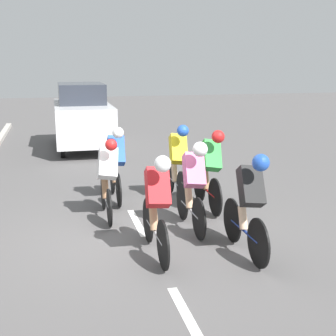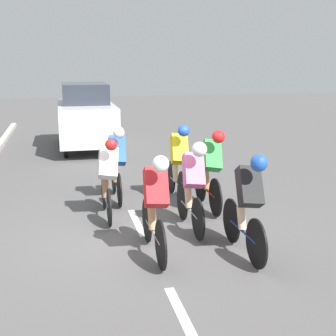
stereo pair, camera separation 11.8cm
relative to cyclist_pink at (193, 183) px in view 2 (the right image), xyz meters
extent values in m
plane|color=#565454|center=(0.84, -0.14, -0.82)|extent=(60.00, 60.00, 0.00)
cube|color=white|center=(0.84, 2.60, -0.82)|extent=(0.12, 1.40, 0.01)
cube|color=white|center=(0.84, -0.60, -0.82)|extent=(0.12, 1.40, 0.01)
cube|color=white|center=(0.84, -3.80, -0.82)|extent=(0.12, 1.40, 0.01)
cylinder|color=black|center=(0.02, -0.58, -0.48)|extent=(0.03, 0.68, 0.68)
cylinder|color=black|center=(0.02, 0.40, -0.48)|extent=(0.03, 0.68, 0.68)
cylinder|color=#B7B7BC|center=(0.02, -0.09, -0.48)|extent=(0.04, 0.99, 0.04)
cylinder|color=#B7B7BC|center=(0.02, -0.26, -0.27)|extent=(0.04, 0.04, 0.42)
cylinder|color=green|center=(0.02, -0.14, -0.38)|extent=(0.07, 0.07, 0.16)
cylinder|color=#DBAD84|center=(0.02, -0.16, -0.30)|extent=(0.12, 0.23, 0.36)
cube|color=pink|center=(-0.01, 0.01, 0.22)|extent=(0.38, 0.48, 0.60)
sphere|color=white|center=(-0.04, 0.23, 0.60)|extent=(0.24, 0.24, 0.24)
cylinder|color=black|center=(1.32, -1.52, -0.49)|extent=(0.03, 0.65, 0.65)
cylinder|color=black|center=(1.32, -0.53, -0.49)|extent=(0.03, 0.65, 0.65)
cylinder|color=#B7B7BC|center=(1.32, -1.03, -0.49)|extent=(0.04, 0.99, 0.04)
cylinder|color=#B7B7BC|center=(1.32, -1.20, -0.28)|extent=(0.04, 0.04, 0.42)
cylinder|color=white|center=(1.32, -1.08, -0.39)|extent=(0.07, 0.07, 0.16)
cylinder|color=#9E704C|center=(1.32, -1.10, -0.31)|extent=(0.12, 0.23, 0.36)
cube|color=white|center=(1.28, -0.93, 0.20)|extent=(0.40, 0.48, 0.60)
sphere|color=red|center=(1.24, -0.71, 0.56)|extent=(0.21, 0.21, 0.21)
cylinder|color=black|center=(-0.46, 0.61, -0.47)|extent=(0.03, 0.69, 0.69)
cylinder|color=black|center=(-0.46, 1.58, -0.47)|extent=(0.03, 0.69, 0.69)
cylinder|color=navy|center=(-0.46, 1.09, -0.47)|extent=(0.04, 0.97, 0.04)
cylinder|color=navy|center=(-0.46, 0.93, -0.26)|extent=(0.04, 0.04, 0.42)
cylinder|color=#1999D8|center=(-0.46, 1.04, -0.37)|extent=(0.07, 0.07, 0.16)
cylinder|color=beige|center=(-0.46, 1.02, -0.29)|extent=(0.12, 0.23, 0.36)
cube|color=black|center=(-0.49, 1.19, 0.23)|extent=(0.38, 0.49, 0.61)
sphere|color=blue|center=(-0.52, 1.41, 0.61)|extent=(0.24, 0.24, 0.24)
cylinder|color=black|center=(0.82, 0.30, -0.47)|extent=(0.03, 0.69, 0.69)
cylinder|color=black|center=(0.82, 1.33, -0.47)|extent=(0.03, 0.69, 0.69)
cylinder|color=#B7B7BC|center=(0.82, 0.82, -0.47)|extent=(0.04, 1.04, 0.04)
cylinder|color=#B7B7BC|center=(0.82, 0.63, -0.26)|extent=(0.04, 0.04, 0.42)
cylinder|color=#1999D8|center=(0.82, 0.77, -0.37)|extent=(0.07, 0.07, 0.16)
cylinder|color=tan|center=(0.82, 0.74, -0.29)|extent=(0.12, 0.23, 0.36)
cube|color=red|center=(0.80, 0.92, 0.22)|extent=(0.36, 0.48, 0.59)
sphere|color=white|center=(0.78, 1.14, 0.60)|extent=(0.23, 0.23, 0.23)
cylinder|color=black|center=(1.02, -2.57, -0.49)|extent=(0.03, 0.66, 0.66)
cylinder|color=black|center=(1.02, -1.57, -0.49)|extent=(0.03, 0.66, 0.66)
cylinder|color=black|center=(1.02, -2.07, -0.49)|extent=(0.04, 1.00, 0.04)
cylinder|color=black|center=(1.02, -2.24, -0.28)|extent=(0.04, 0.04, 0.42)
cylinder|color=#1999D8|center=(1.02, -2.12, -0.39)|extent=(0.07, 0.07, 0.16)
cylinder|color=#9E704C|center=(1.02, -2.14, -0.31)|extent=(0.12, 0.23, 0.36)
cube|color=blue|center=(1.00, -1.97, 0.22)|extent=(0.36, 0.49, 0.61)
sphere|color=white|center=(0.98, -1.75, 0.60)|extent=(0.22, 0.22, 0.22)
cylinder|color=black|center=(-0.18, -2.33, -0.48)|extent=(0.03, 0.68, 0.68)
cylinder|color=black|center=(-0.18, -1.37, -0.48)|extent=(0.03, 0.68, 0.68)
cylinder|color=#B7B7BC|center=(-0.18, -1.85, -0.48)|extent=(0.04, 0.96, 0.04)
cylinder|color=#B7B7BC|center=(-0.18, -2.01, -0.27)|extent=(0.04, 0.04, 0.42)
cylinder|color=white|center=(-0.18, -1.90, -0.38)|extent=(0.07, 0.07, 0.16)
cylinder|color=beige|center=(-0.18, -1.92, -0.30)|extent=(0.12, 0.23, 0.36)
cube|color=yellow|center=(-0.22, -1.75, 0.23)|extent=(0.38, 0.50, 0.63)
sphere|color=blue|center=(-0.25, -1.53, 0.63)|extent=(0.23, 0.23, 0.23)
cylinder|color=black|center=(-0.61, -1.56, -0.47)|extent=(0.03, 0.70, 0.70)
cylinder|color=black|center=(-0.61, -0.61, -0.47)|extent=(0.03, 0.70, 0.70)
cylinder|color=red|center=(-0.61, -1.09, -0.47)|extent=(0.04, 0.95, 0.04)
cylinder|color=red|center=(-0.61, -1.26, -0.26)|extent=(0.04, 0.04, 0.42)
cylinder|color=green|center=(-0.61, -1.14, -0.37)|extent=(0.07, 0.07, 0.16)
cylinder|color=#9E704C|center=(-0.61, -1.16, -0.29)|extent=(0.12, 0.23, 0.36)
cube|color=green|center=(-0.65, -0.99, 0.23)|extent=(0.40, 0.49, 0.62)
sphere|color=red|center=(-0.69, -0.77, 0.62)|extent=(0.24, 0.24, 0.24)
cylinder|color=black|center=(0.59, -6.70, -0.50)|extent=(0.14, 0.64, 0.64)
cylinder|color=black|center=(1.95, -6.70, -0.50)|extent=(0.14, 0.64, 0.64)
cylinder|color=black|center=(0.59, -9.24, -0.50)|extent=(0.14, 0.64, 0.64)
cylinder|color=black|center=(1.95, -9.24, -0.50)|extent=(0.14, 0.64, 0.64)
cube|color=silver|center=(1.27, -7.97, 0.06)|extent=(1.70, 4.11, 1.13)
cube|color=#2D333D|center=(1.27, -8.18, 0.94)|extent=(1.39, 2.26, 0.62)
camera|label=1|loc=(2.16, 7.08, 1.95)|focal=50.00mm
camera|label=2|loc=(2.04, 7.10, 1.95)|focal=50.00mm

